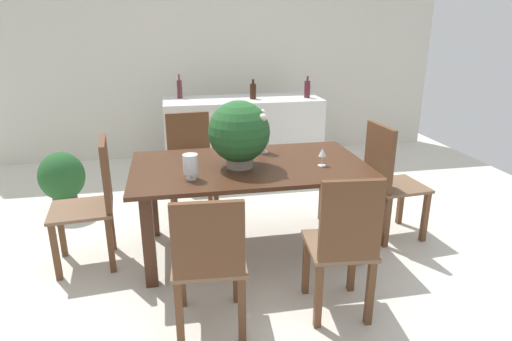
% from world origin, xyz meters
% --- Properties ---
extents(ground_plane, '(7.04, 7.04, 0.00)m').
position_xyz_m(ground_plane, '(0.00, 0.00, 0.00)').
color(ground_plane, silver).
extents(back_wall, '(6.40, 0.10, 2.60)m').
position_xyz_m(back_wall, '(0.00, 2.60, 1.30)').
color(back_wall, beige).
rests_on(back_wall, ground).
extents(dining_table, '(1.85, 1.05, 0.75)m').
position_xyz_m(dining_table, '(0.00, -0.27, 0.64)').
color(dining_table, '#422616').
rests_on(dining_table, ground).
extents(chair_far_left, '(0.50, 0.50, 0.95)m').
position_xyz_m(chair_far_left, '(-0.42, 0.74, 0.54)').
color(chair_far_left, brown).
rests_on(chair_far_left, ground).
extents(chair_near_left, '(0.47, 0.51, 0.93)m').
position_xyz_m(chair_near_left, '(-0.42, -1.28, 0.52)').
color(chair_near_left, brown).
rests_on(chair_near_left, ground).
extents(chair_near_right, '(0.44, 0.48, 0.99)m').
position_xyz_m(chair_near_right, '(0.41, -1.27, 0.54)').
color(chair_near_right, brown).
rests_on(chair_near_right, ground).
extents(chair_foot_end, '(0.48, 0.47, 1.02)m').
position_xyz_m(chair_foot_end, '(1.20, -0.28, 0.56)').
color(chair_foot_end, brown).
rests_on(chair_foot_end, ground).
extents(chair_head_end, '(0.50, 0.48, 1.00)m').
position_xyz_m(chair_head_end, '(-1.20, -0.26, 0.55)').
color(chair_head_end, brown).
rests_on(chair_head_end, ground).
extents(flower_centerpiece, '(0.47, 0.47, 0.52)m').
position_xyz_m(flower_centerpiece, '(-0.09, -0.32, 1.02)').
color(flower_centerpiece, gray).
rests_on(flower_centerpiece, dining_table).
extents(crystal_vase_left, '(0.10, 0.10, 0.21)m').
position_xyz_m(crystal_vase_left, '(0.18, 0.02, 0.88)').
color(crystal_vase_left, silver).
rests_on(crystal_vase_left, dining_table).
extents(crystal_vase_center_near, '(0.11, 0.11, 0.19)m').
position_xyz_m(crystal_vase_center_near, '(-0.47, -0.53, 0.86)').
color(crystal_vase_center_near, silver).
rests_on(crystal_vase_center_near, dining_table).
extents(wine_glass, '(0.06, 0.06, 0.14)m').
position_xyz_m(wine_glass, '(0.55, -0.42, 0.85)').
color(wine_glass, silver).
rests_on(wine_glass, dining_table).
extents(kitchen_counter, '(1.88, 0.68, 0.94)m').
position_xyz_m(kitchen_counter, '(0.27, 1.66, 0.47)').
color(kitchen_counter, silver).
rests_on(kitchen_counter, ground).
extents(wine_bottle_green, '(0.07, 0.07, 0.23)m').
position_xyz_m(wine_bottle_green, '(0.39, 1.61, 1.03)').
color(wine_bottle_green, black).
rests_on(wine_bottle_green, kitchen_counter).
extents(wine_bottle_tall, '(0.07, 0.07, 0.26)m').
position_xyz_m(wine_bottle_tall, '(1.04, 1.57, 1.04)').
color(wine_bottle_tall, '#511E28').
rests_on(wine_bottle_tall, kitchen_counter).
extents(wine_bottle_clear, '(0.06, 0.06, 0.28)m').
position_xyz_m(wine_bottle_clear, '(-0.47, 1.83, 1.05)').
color(wine_bottle_clear, '#511E28').
rests_on(wine_bottle_clear, kitchen_counter).
extents(potted_plant_floor, '(0.44, 0.44, 0.62)m').
position_xyz_m(potted_plant_floor, '(-1.68, 0.82, 0.35)').
color(potted_plant_floor, '#423D38').
rests_on(potted_plant_floor, ground).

